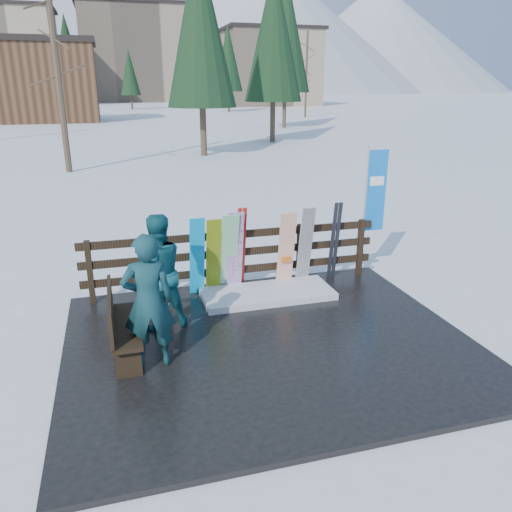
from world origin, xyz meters
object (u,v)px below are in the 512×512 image
object	(u,v)px
person_front	(148,302)
snowboard_0	(197,257)
snowboard_4	(305,246)
bench	(120,323)
snowboard_2	(214,257)
person_back	(157,272)
snowboard_5	(286,250)
snowboard_3	(235,252)
rental_flag	(373,196)
snowboard_1	(229,254)

from	to	relation	value
person_front	snowboard_0	bearing A→B (deg)	-114.12
snowboard_4	bench	bearing A→B (deg)	-152.48
snowboard_2	person_front	xyz separation A→B (m)	(-1.31, -2.18, 0.21)
person_front	person_back	bearing A→B (deg)	-100.42
snowboard_5	snowboard_2	bearing A→B (deg)	-180.00
snowboard_3	snowboard_4	size ratio (longest dim) A/B	1.01
snowboard_3	person_back	size ratio (longest dim) A/B	0.86
rental_flag	snowboard_5	bearing A→B (deg)	-171.88
person_front	person_back	xyz separation A→B (m)	(0.22, 1.12, -0.02)
bench	person_front	size ratio (longest dim) A/B	0.80
bench	rental_flag	world-z (taller)	rental_flag
snowboard_3	rental_flag	world-z (taller)	rental_flag
snowboard_5	snowboard_1	bearing A→B (deg)	-180.00
snowboard_4	snowboard_1	bearing A→B (deg)	-180.00
snowboard_2	snowboard_3	xyz separation A→B (m)	(0.40, 0.00, 0.05)
bench	person_back	bearing A→B (deg)	50.68
bench	snowboard_2	distance (m)	2.50
snowboard_3	person_back	xyz separation A→B (m)	(-1.49, -1.06, 0.14)
snowboard_2	person_back	world-z (taller)	person_back
snowboard_4	snowboard_5	size ratio (longest dim) A/B	1.05
snowboard_3	snowboard_4	world-z (taller)	snowboard_3
snowboard_4	snowboard_3	bearing A→B (deg)	180.00
snowboard_5	snowboard_3	bearing A→B (deg)	180.00
person_front	person_back	world-z (taller)	person_front
snowboard_0	rental_flag	bearing A→B (deg)	4.31
snowboard_1	snowboard_3	distance (m)	0.11
snowboard_4	person_front	world-z (taller)	person_front
snowboard_0	snowboard_4	xyz separation A→B (m)	(2.07, 0.00, 0.02)
snowboard_0	snowboard_4	distance (m)	2.07
snowboard_5	person_front	xyz separation A→B (m)	(-2.70, -2.18, 0.20)
bench	snowboard_5	xyz separation A→B (m)	(3.09, 1.81, 0.22)
snowboard_1	rental_flag	size ratio (longest dim) A/B	0.61
person_front	bench	bearing A→B (deg)	-41.94
rental_flag	person_front	distance (m)	5.25
snowboard_2	snowboard_3	size ratio (longest dim) A/B	0.94
bench	person_front	distance (m)	0.69
snowboard_0	snowboard_5	xyz separation A→B (m)	(1.69, 0.00, -0.02)
snowboard_0	snowboard_3	world-z (taller)	snowboard_3
snowboard_4	snowboard_0	bearing A→B (deg)	180.00
snowboard_1	snowboard_2	distance (m)	0.29
snowboard_2	person_back	bearing A→B (deg)	-135.80
snowboard_0	person_back	bearing A→B (deg)	-126.75
snowboard_3	person_back	world-z (taller)	person_back
person_back	snowboard_1	bearing A→B (deg)	-156.11
bench	person_back	size ratio (longest dim) A/B	0.81
person_back	snowboard_3	bearing A→B (deg)	-158.12
snowboard_1	snowboard_5	world-z (taller)	snowboard_1
snowboard_3	snowboard_5	size ratio (longest dim) A/B	1.06
bench	snowboard_0	bearing A→B (deg)	52.16
snowboard_0	snowboard_3	distance (m)	0.70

